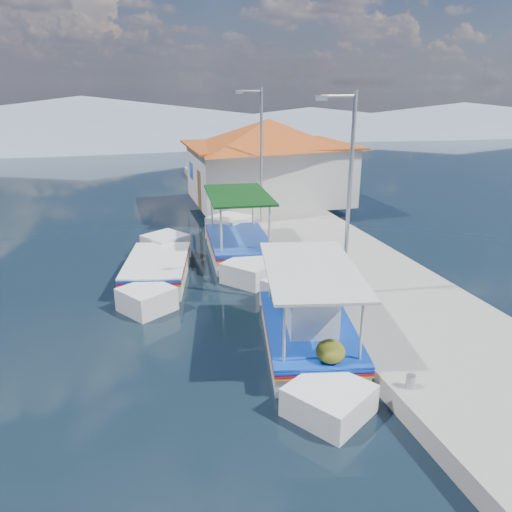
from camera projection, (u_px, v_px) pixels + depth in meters
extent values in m
plane|color=black|center=(210.00, 362.00, 12.57)|extent=(160.00, 160.00, 0.00)
cube|color=gray|center=(329.00, 256.00, 19.47)|extent=(5.00, 44.00, 0.50)
cylinder|color=#A5A8AD|center=(410.00, 381.00, 10.62)|extent=(0.20, 0.20, 0.30)
cylinder|color=#A5A8AD|center=(319.00, 292.00, 15.16)|extent=(0.20, 0.20, 0.30)
cylinder|color=#A5A8AD|center=(263.00, 237.00, 20.61)|extent=(0.20, 0.20, 0.30)
cylinder|color=#A5A8AD|center=(230.00, 204.00, 26.06)|extent=(0.20, 0.20, 0.30)
cube|color=silver|center=(308.00, 342.00, 13.13)|extent=(3.04, 4.64, 0.94)
cube|color=silver|center=(257.00, 299.00, 15.45)|extent=(2.15, 2.15, 1.03)
cube|color=silver|center=(379.00, 396.00, 10.86)|extent=(2.09, 2.09, 0.89)
cube|color=#0E3BB6|center=(309.00, 327.00, 12.99)|extent=(3.13, 4.78, 0.06)
cube|color=#B80F2C|center=(309.00, 330.00, 13.02)|extent=(3.13, 4.78, 0.05)
cube|color=orange|center=(309.00, 332.00, 13.04)|extent=(3.13, 4.78, 0.04)
cube|color=#0E3BB6|center=(309.00, 324.00, 12.97)|extent=(3.14, 4.75, 0.05)
cube|color=brown|center=(309.00, 325.00, 12.98)|extent=(2.85, 4.52, 0.05)
cube|color=silver|center=(316.00, 311.00, 12.55)|extent=(1.44, 1.51, 1.08)
cube|color=silver|center=(317.00, 291.00, 12.37)|extent=(1.57, 1.63, 0.06)
cylinder|color=beige|center=(248.00, 281.00, 13.82)|extent=(0.07, 0.07, 1.58)
cylinder|color=beige|center=(300.00, 270.00, 14.60)|extent=(0.07, 0.07, 1.58)
cylinder|color=beige|center=(324.00, 335.00, 10.84)|extent=(0.07, 0.07, 1.58)
cylinder|color=beige|center=(384.00, 318.00, 11.62)|extent=(0.07, 0.07, 1.58)
cube|color=silver|center=(311.00, 269.00, 12.46)|extent=(3.15, 4.67, 0.07)
ellipsoid|color=#4F5015|center=(270.00, 299.00, 13.85)|extent=(0.75, 0.82, 0.56)
ellipsoid|color=#4F5015|center=(282.00, 290.00, 14.59)|extent=(0.63, 0.69, 0.47)
ellipsoid|color=#4F5015|center=(360.00, 345.00, 11.51)|extent=(0.67, 0.74, 0.50)
sphere|color=#FF2E08|center=(328.00, 285.00, 13.67)|extent=(0.39, 0.39, 0.39)
cube|color=silver|center=(239.00, 251.00, 20.11)|extent=(2.61, 4.33, 1.06)
cube|color=silver|center=(218.00, 230.00, 22.51)|extent=(2.25, 2.25, 1.17)
cube|color=silver|center=(264.00, 273.00, 17.75)|extent=(2.19, 2.19, 1.00)
cube|color=#0E3BB6|center=(239.00, 240.00, 19.95)|extent=(2.69, 4.46, 0.07)
cube|color=#B80F2C|center=(239.00, 242.00, 19.98)|extent=(2.69, 4.46, 0.06)
cube|color=orange|center=(239.00, 243.00, 20.00)|extent=(2.69, 4.46, 0.04)
cube|color=#1C46AD|center=(239.00, 238.00, 19.92)|extent=(2.71, 4.42, 0.06)
cube|color=brown|center=(239.00, 238.00, 19.93)|extent=(2.43, 4.23, 0.06)
cylinder|color=beige|center=(205.00, 209.00, 20.86)|extent=(0.08, 0.08, 1.78)
cylinder|color=beige|center=(244.00, 205.00, 21.48)|extent=(0.08, 0.08, 1.78)
cylinder|color=beige|center=(231.00, 231.00, 17.81)|extent=(0.08, 0.08, 1.78)
cylinder|color=beige|center=(277.00, 226.00, 18.42)|extent=(0.08, 0.08, 1.78)
cube|color=#0B3710|center=(238.00, 195.00, 19.35)|extent=(2.72, 4.34, 0.08)
cube|color=silver|center=(158.00, 274.00, 17.67)|extent=(2.76, 4.09, 1.04)
cube|color=silver|center=(137.00, 251.00, 19.70)|extent=(1.96, 1.96, 1.15)
cube|color=silver|center=(182.00, 299.00, 15.66)|extent=(1.91, 1.91, 0.99)
cube|color=#0E3BB6|center=(157.00, 262.00, 17.51)|extent=(2.84, 4.22, 0.07)
cube|color=#B80F2C|center=(157.00, 264.00, 17.54)|extent=(2.84, 4.22, 0.05)
cube|color=orange|center=(157.00, 266.00, 17.57)|extent=(2.84, 4.22, 0.04)
cube|color=silver|center=(157.00, 260.00, 17.49)|extent=(2.86, 4.18, 0.05)
cube|color=brown|center=(157.00, 260.00, 17.50)|extent=(2.59, 3.99, 0.05)
cube|color=silver|center=(268.00, 173.00, 27.14)|extent=(8.00, 6.00, 3.00)
cube|color=#B85A19|center=(269.00, 145.00, 26.63)|extent=(8.64, 6.48, 0.10)
pyramid|color=#B85A19|center=(269.00, 132.00, 26.41)|extent=(10.49, 10.49, 1.40)
cube|color=brown|center=(200.00, 190.00, 25.37)|extent=(0.06, 1.00, 2.00)
cube|color=#0E3BB6|center=(192.00, 171.00, 27.44)|extent=(0.06, 1.20, 0.90)
cylinder|color=#A5A8AD|center=(349.00, 199.00, 14.43)|extent=(0.12, 0.12, 6.00)
cylinder|color=#A5A8AD|center=(339.00, 96.00, 13.36)|extent=(1.00, 0.08, 0.08)
cube|color=#A5A8AD|center=(321.00, 98.00, 13.25)|extent=(0.30, 0.14, 0.14)
cylinder|color=#A5A8AD|center=(261.00, 157.00, 22.60)|extent=(0.12, 0.12, 6.00)
cylinder|color=#A5A8AD|center=(250.00, 91.00, 21.53)|extent=(1.00, 0.08, 0.08)
cube|color=#A5A8AD|center=(239.00, 92.00, 21.42)|extent=(0.30, 0.14, 0.14)
cone|color=gray|center=(83.00, 119.00, 61.32)|extent=(96.00, 96.00, 5.50)
cone|color=gray|center=(310.00, 121.00, 69.36)|extent=(76.80, 76.80, 3.80)
cone|color=gray|center=(463.00, 117.00, 75.77)|extent=(89.60, 89.60, 4.20)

